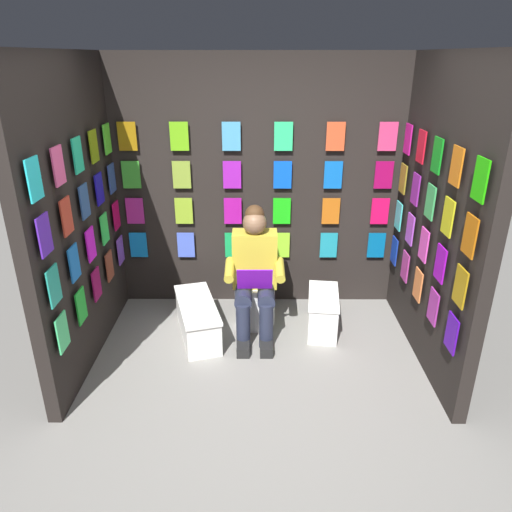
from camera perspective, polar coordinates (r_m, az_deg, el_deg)
name	(u,v)px	position (r m, az deg, el deg)	size (l,w,h in m)	color
ground_plane	(257,423)	(3.54, 0.07, -19.44)	(30.00, 30.00, 0.00)	gray
display_wall_back	(257,186)	(4.66, 0.16, 8.37)	(2.84, 0.14, 2.43)	black
display_wall_left	(438,218)	(3.98, 21.06, 4.27)	(0.14, 1.84, 2.43)	black
display_wall_right	(76,218)	(3.99, -20.77, 4.33)	(0.14, 1.84, 2.43)	black
toilet	(255,289)	(4.55, -0.15, -3.95)	(0.41, 0.55, 0.77)	white
person_reading	(255,273)	(4.23, -0.16, -2.04)	(0.53, 0.68, 1.19)	gold
comic_longbox_near	(323,312)	(4.49, 8.01, -6.69)	(0.34, 0.61, 0.37)	white
comic_longbox_far	(198,319)	(4.39, -7.04, -7.54)	(0.52, 0.87, 0.34)	white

